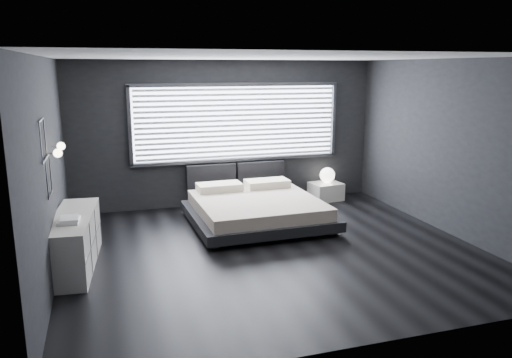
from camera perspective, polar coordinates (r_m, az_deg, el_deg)
name	(u,v)px	position (r m, az deg, el deg)	size (l,w,h in m)	color
room	(274,157)	(7.15, 2.02, 2.48)	(6.04, 6.00, 2.80)	black
window	(238,123)	(9.73, -2.10, 6.45)	(4.14, 0.09, 1.52)	white
headboard	(236,176)	(9.83, -2.29, 0.36)	(1.96, 0.16, 0.52)	black
sconce_near	(57,153)	(6.80, -21.74, 2.76)	(0.18, 0.11, 0.11)	silver
sconce_far	(61,146)	(7.39, -21.42, 3.52)	(0.18, 0.11, 0.11)	silver
wall_art_upper	(43,140)	(6.18, -23.18, 4.08)	(0.01, 0.48, 0.48)	#47474C
wall_art_lower	(49,176)	(6.51, -22.61, 0.30)	(0.01, 0.48, 0.48)	#47474C
bed	(257,209)	(8.63, 0.06, -3.41)	(2.32, 2.22, 0.59)	black
nightstand	(326,191)	(10.33, 7.97, -1.39)	(0.60, 0.50, 0.35)	white
orb_lamp	(327,175)	(10.31, 8.15, 0.46)	(0.31, 0.31, 0.31)	white
dresser	(75,241)	(7.24, -20.02, -6.66)	(0.69, 1.85, 0.72)	white
book_stack	(69,220)	(6.82, -20.61, -4.40)	(0.28, 0.36, 0.07)	white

